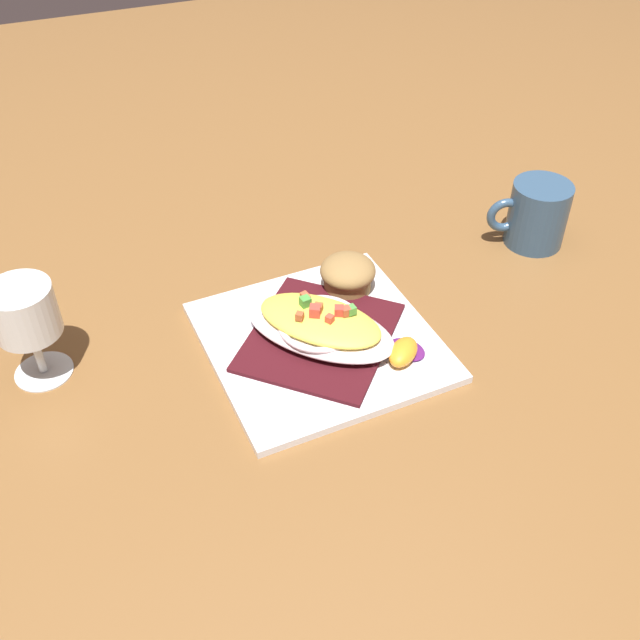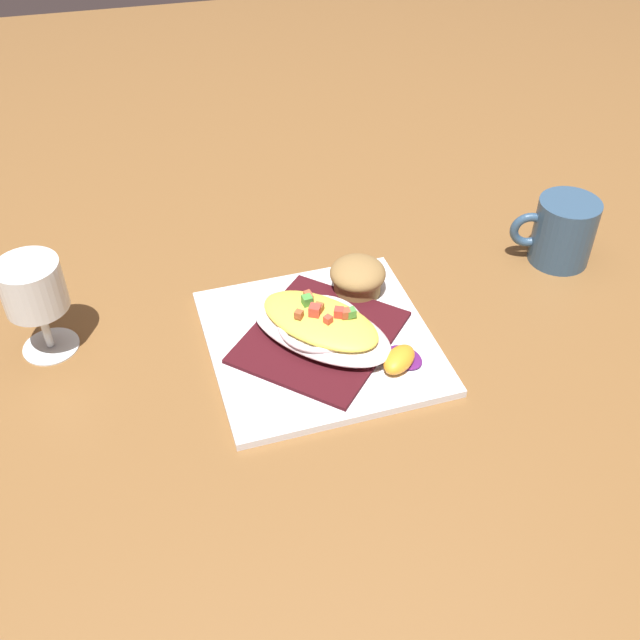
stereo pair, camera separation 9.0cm
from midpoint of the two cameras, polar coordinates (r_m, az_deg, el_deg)
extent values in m
plane|color=brown|center=(0.93, 2.78, -2.00)|extent=(2.60, 2.60, 0.00)
cube|color=white|center=(0.92, 2.79, -1.77)|extent=(0.28, 0.28, 0.01)
cube|color=#400F16|center=(0.92, 2.80, -1.41)|extent=(0.25, 0.25, 0.01)
ellipsoid|color=silver|center=(0.91, 2.83, -0.75)|extent=(0.21, 0.20, 0.02)
torus|color=silver|center=(0.90, 2.85, -0.38)|extent=(0.15, 0.15, 0.01)
ellipsoid|color=#E9D24B|center=(0.90, 2.86, -0.15)|extent=(0.17, 0.17, 0.02)
cube|color=#AA5D2D|center=(0.89, 2.68, 0.81)|extent=(0.01, 0.01, 0.01)
cube|color=#4E9542|center=(0.89, 5.27, 0.44)|extent=(0.01, 0.01, 0.01)
cube|color=#D43F33|center=(0.89, 4.34, 0.47)|extent=(0.01, 0.01, 0.01)
cube|color=#CF4335|center=(0.89, 2.50, 0.62)|extent=(0.02, 0.02, 0.01)
cube|color=#D24733|center=(0.88, 3.54, -0.08)|extent=(0.01, 0.01, 0.01)
cube|color=#D44936|center=(0.91, 1.98, 1.59)|extent=(0.01, 0.01, 0.01)
cube|color=#B0552E|center=(0.89, 1.26, 0.37)|extent=(0.01, 0.01, 0.01)
cube|color=#B34E34|center=(0.89, 4.86, 0.39)|extent=(0.01, 0.01, 0.01)
cube|color=#BA5635|center=(0.91, 1.88, 1.82)|extent=(0.01, 0.01, 0.01)
cube|color=#4A963A|center=(0.90, 3.08, 0.86)|extent=(0.01, 0.01, 0.01)
cube|color=#499B40|center=(0.90, 1.86, 1.39)|extent=(0.01, 0.01, 0.01)
cylinder|color=olive|center=(0.99, 5.47, 2.58)|extent=(0.06, 0.06, 0.02)
ellipsoid|color=olive|center=(0.97, 5.54, 3.45)|extent=(0.07, 0.07, 0.04)
ellipsoid|color=#4C0F23|center=(0.97, 5.57, 3.83)|extent=(0.03, 0.03, 0.01)
ellipsoid|color=#571A64|center=(0.90, 9.26, -2.95)|extent=(0.06, 0.06, 0.01)
ellipsoid|color=orange|center=(0.89, 8.95, -3.11)|extent=(0.06, 0.06, 0.02)
cylinder|color=#324F6C|center=(1.10, 20.32, 6.25)|extent=(0.08, 0.08, 0.09)
torus|color=#324F6C|center=(1.09, 17.95, 6.46)|extent=(0.03, 0.05, 0.05)
cylinder|color=#4C2D14|center=(1.12, 19.97, 5.01)|extent=(0.07, 0.07, 0.03)
cylinder|color=white|center=(0.96, -17.30, -2.00)|extent=(0.07, 0.07, 0.00)
cylinder|color=white|center=(0.94, -17.69, -0.56)|extent=(0.01, 0.01, 0.06)
cylinder|color=white|center=(0.91, -18.46, 2.34)|extent=(0.07, 0.07, 0.06)
cylinder|color=silver|center=(0.92, -18.26, 1.59)|extent=(0.06, 0.06, 0.03)
camera|label=1|loc=(0.04, -87.13, 2.50)|focal=42.07mm
camera|label=2|loc=(0.04, 92.87, -2.50)|focal=42.07mm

